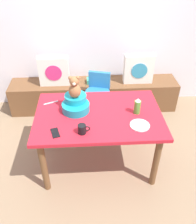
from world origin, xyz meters
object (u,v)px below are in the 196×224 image
highchair (98,94)px  ketchup_bottle (137,106)px  book_stack (93,80)px  dinner_plate_near (140,125)px  pillow_floral_left (54,71)px  dining_table (99,121)px  coffee_mug (82,129)px  infant_seat_teal (76,104)px  pillow_floral_right (138,69)px  teddy_bear (75,88)px  cell_phone (55,133)px

highchair → ketchup_bottle: size_ratio=4.27×
book_stack → dinner_plate_near: bearing=-73.9°
pillow_floral_left → dining_table: pillow_floral_left is taller
coffee_mug → book_stack: bearing=83.8°
dining_table → pillow_floral_left: bearing=116.6°
dining_table → infant_seat_teal: infant_seat_teal is taller
dining_table → ketchup_bottle: 0.45m
book_stack → infant_seat_teal: size_ratio=0.61×
pillow_floral_right → teddy_bear: size_ratio=1.76×
infant_seat_teal → cell_phone: 0.44m
teddy_bear → ketchup_bottle: size_ratio=1.35×
pillow_floral_left → cell_phone: size_ratio=3.06×
book_stack → coffee_mug: (-0.16, -1.50, 0.30)m
pillow_floral_left → coffee_mug: bearing=-74.3°
dining_table → dinner_plate_near: size_ratio=6.81×
pillow_floral_left → teddy_bear: (0.35, -1.09, 0.34)m
infant_seat_teal → dinner_plate_near: size_ratio=1.65×
infant_seat_teal → ketchup_bottle: ketchup_bottle is taller
dinner_plate_near → cell_phone: (-0.84, -0.06, -0.00)m
coffee_mug → cell_phone: bearing=177.5°
pillow_floral_left → infant_seat_teal: bearing=-72.2°
ketchup_bottle → pillow_floral_right: bearing=77.7°
book_stack → pillow_floral_left: bearing=-177.9°
ketchup_bottle → teddy_bear: bearing=171.2°
pillow_floral_left → highchair: pillow_floral_left is taller
pillow_floral_left → infant_seat_teal: 1.15m
pillow_floral_right → cell_phone: (-1.11, -1.47, 0.06)m
pillow_floral_right → dinner_plate_near: bearing=-100.8°
dining_table → teddy_bear: size_ratio=5.45×
book_stack → dinner_plate_near: (0.41, -1.43, 0.25)m
ketchup_bottle → coffee_mug: ketchup_bottle is taller
cell_phone → highchair: bearing=49.6°
dining_table → teddy_bear: 0.46m
infant_seat_teal → book_stack: bearing=78.1°
cell_phone → dining_table: bearing=17.3°
pillow_floral_left → teddy_bear: teddy_bear is taller
dining_table → cell_phone: cell_phone is taller
pillow_floral_left → ketchup_bottle: 1.56m
highchair → dinner_plate_near: highchair is taller
book_stack → teddy_bear: teddy_bear is taller
dining_table → coffee_mug: (-0.17, -0.30, 0.15)m
ketchup_bottle → highchair: bearing=116.1°
book_stack → infant_seat_teal: (-0.23, -1.11, 0.32)m
dining_table → coffee_mug: coffee_mug is taller
highchair → infant_seat_teal: (-0.28, -0.67, 0.29)m
infant_seat_teal → coffee_mug: infant_seat_teal is taller
highchair → dinner_plate_near: bearing=-69.7°
book_stack → teddy_bear: size_ratio=0.80×
pillow_floral_right → ketchup_bottle: 1.22m
pillow_floral_left → book_stack: 0.61m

